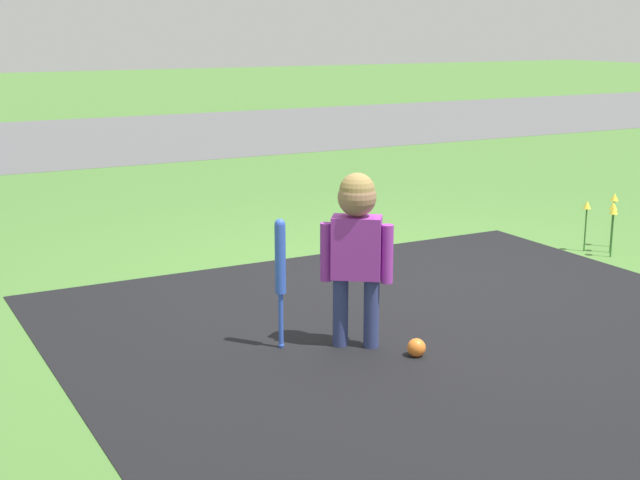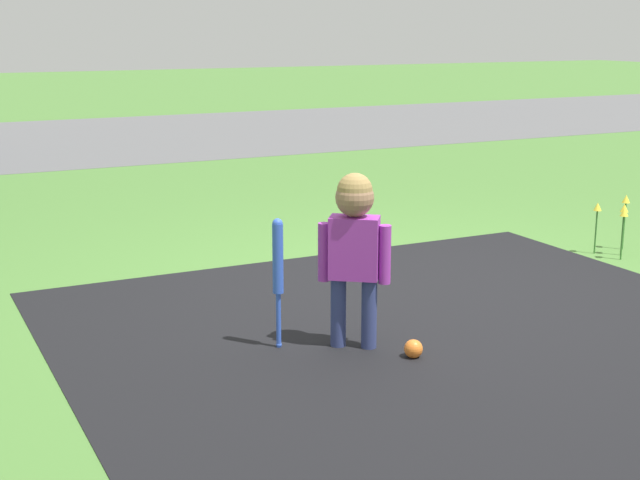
# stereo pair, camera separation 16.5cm
# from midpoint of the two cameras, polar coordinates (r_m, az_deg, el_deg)

# --- Properties ---
(ground_plane) EXTENTS (60.00, 60.00, 0.00)m
(ground_plane) POSITION_cam_midpoint_polar(r_m,az_deg,el_deg) (5.88, 4.68, -2.97)
(ground_plane) COLOR #477533
(street_strip) EXTENTS (40.00, 6.00, 0.01)m
(street_strip) POSITION_cam_midpoint_polar(r_m,az_deg,el_deg) (14.10, -15.59, 6.26)
(street_strip) COLOR #59595B
(street_strip) RESTS_ON ground
(child) EXTENTS (0.32, 0.27, 0.94)m
(child) POSITION_cam_midpoint_polar(r_m,az_deg,el_deg) (4.61, 1.33, 0.27)
(child) COLOR navy
(child) RESTS_ON ground
(baseball_bat) EXTENTS (0.06, 0.06, 0.70)m
(baseball_bat) POSITION_cam_midpoint_polar(r_m,az_deg,el_deg) (4.63, -3.58, -1.61)
(baseball_bat) COLOR blue
(baseball_bat) RESTS_ON ground
(sports_ball) EXTENTS (0.10, 0.10, 0.10)m
(sports_ball) POSITION_cam_midpoint_polar(r_m,az_deg,el_deg) (4.65, 5.17, -6.88)
(sports_ball) COLOR orange
(sports_ball) RESTS_ON ground
(flower_bed) EXTENTS (0.34, 0.29, 0.42)m
(flower_bed) POSITION_cam_midpoint_polar(r_m,az_deg,el_deg) (6.99, 17.25, 1.90)
(flower_bed) COLOR #38702D
(flower_bed) RESTS_ON ground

